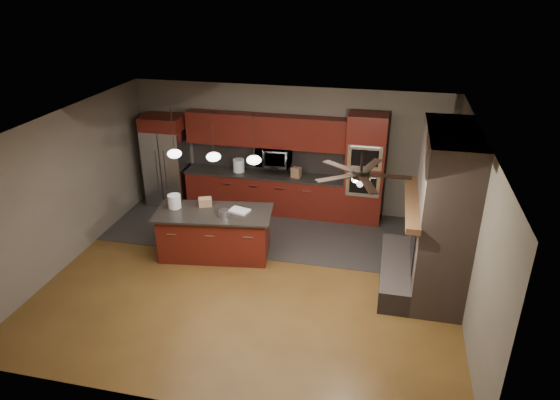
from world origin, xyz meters
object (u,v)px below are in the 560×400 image
(oven_tower, at_px, (365,169))
(kitchen_island, at_px, (215,233))
(microwave, at_px, (274,156))
(counter_box, at_px, (296,172))
(counter_bucket, at_px, (239,165))
(refrigerator, at_px, (167,161))
(white_bucket, at_px, (174,201))
(paint_tray, at_px, (239,211))
(cardboard_box, at_px, (205,202))
(paint_can, at_px, (224,213))

(oven_tower, bearing_deg, kitchen_island, -141.03)
(microwave, distance_m, counter_box, 0.60)
(oven_tower, relative_size, counter_bucket, 8.34)
(refrigerator, height_order, white_bucket, refrigerator)
(paint_tray, bearing_deg, microwave, 99.52)
(cardboard_box, bearing_deg, refrigerator, 106.92)
(kitchen_island, distance_m, counter_bucket, 2.21)
(white_bucket, height_order, counter_bucket, counter_bucket)
(white_bucket, bearing_deg, oven_tower, 31.77)
(oven_tower, relative_size, white_bucket, 9.13)
(counter_bucket, bearing_deg, paint_can, -79.87)
(paint_tray, bearing_deg, cardboard_box, -173.85)
(counter_box, bearing_deg, paint_can, -97.87)
(oven_tower, distance_m, cardboard_box, 3.44)
(oven_tower, xyz_separation_m, counter_bucket, (-2.77, 0.01, -0.15))
(kitchen_island, height_order, cardboard_box, cardboard_box)
(paint_can, distance_m, paint_tray, 0.33)
(oven_tower, relative_size, cardboard_box, 9.72)
(oven_tower, distance_m, refrigerator, 4.46)
(white_bucket, distance_m, counter_bucket, 2.20)
(oven_tower, height_order, paint_tray, oven_tower)
(oven_tower, height_order, paint_can, oven_tower)
(cardboard_box, bearing_deg, counter_bucket, 63.03)
(oven_tower, xyz_separation_m, counter_box, (-1.46, -0.04, -0.18))
(cardboard_box, bearing_deg, oven_tower, 9.19)
(refrigerator, relative_size, kitchen_island, 0.92)
(kitchen_island, xyz_separation_m, counter_box, (1.16, 2.08, 0.55))
(white_bucket, bearing_deg, cardboard_box, 20.97)
(microwave, relative_size, white_bucket, 2.81)
(microwave, height_order, paint_can, microwave)
(refrigerator, bearing_deg, white_bucket, -62.23)
(oven_tower, bearing_deg, counter_bucket, 179.85)
(cardboard_box, distance_m, counter_box, 2.33)
(oven_tower, bearing_deg, refrigerator, -179.05)
(paint_tray, bearing_deg, oven_tower, 57.34)
(paint_can, relative_size, counter_box, 0.85)
(oven_tower, xyz_separation_m, paint_tray, (-2.15, -2.00, -0.25))
(oven_tower, relative_size, microwave, 3.25)
(white_bucket, distance_m, paint_can, 1.03)
(refrigerator, distance_m, paint_tray, 3.01)
(cardboard_box, height_order, counter_bucket, counter_bucket)
(counter_bucket, xyz_separation_m, counter_box, (1.32, -0.05, -0.03))
(oven_tower, relative_size, kitchen_island, 1.05)
(microwave, bearing_deg, cardboard_box, -114.35)
(oven_tower, height_order, microwave, oven_tower)
(paint_tray, xyz_separation_m, counter_box, (0.70, 1.96, 0.07))
(refrigerator, distance_m, cardboard_box, 2.43)
(oven_tower, bearing_deg, paint_tray, -137.11)
(kitchen_island, relative_size, cardboard_box, 9.30)
(counter_box, bearing_deg, counter_bucket, -167.51)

